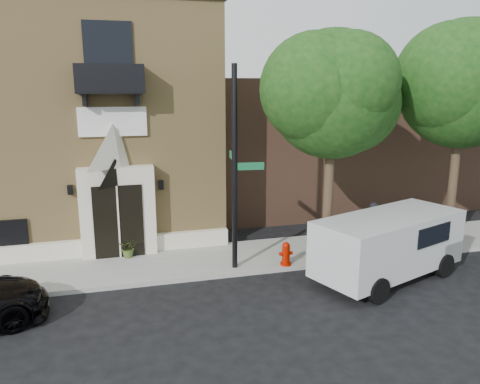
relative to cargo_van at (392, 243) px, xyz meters
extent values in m
plane|color=black|center=(-7.48, 1.29, -1.18)|extent=(120.00, 120.00, 0.00)
cube|color=gray|center=(-6.48, 2.79, -1.11)|extent=(42.00, 3.00, 0.15)
cube|color=tan|center=(-10.48, 9.29, 3.32)|extent=(12.00, 10.00, 9.00)
cube|color=black|center=(-10.48, 9.29, 7.97)|extent=(12.20, 10.20, 0.30)
cube|color=beige|center=(-10.48, 4.17, -0.73)|extent=(12.00, 0.30, 0.60)
cube|color=beige|center=(-8.48, 4.04, 0.57)|extent=(2.60, 0.55, 3.20)
pyramid|color=beige|center=(-8.48, 4.04, 2.92)|extent=(2.60, 0.55, 1.50)
cube|color=black|center=(-8.48, 3.75, 0.27)|extent=(1.70, 0.06, 2.60)
cube|color=beige|center=(-8.48, 3.71, 0.27)|extent=(0.06, 0.04, 2.60)
cube|color=white|center=(-8.48, 4.23, 3.72)|extent=(2.30, 0.10, 1.00)
cube|color=black|center=(-8.48, 3.84, 4.72)|extent=(2.20, 0.90, 0.10)
cube|color=black|center=(-8.48, 3.41, 5.17)|extent=(2.20, 0.06, 0.90)
cube|color=black|center=(-9.53, 3.84, 5.17)|extent=(0.06, 0.90, 0.90)
cube|color=black|center=(-7.43, 3.84, 5.17)|extent=(0.06, 0.90, 0.90)
cube|color=black|center=(-8.48, 4.26, 5.92)|extent=(1.60, 0.08, 2.20)
cube|color=black|center=(-12.08, 4.24, -0.03)|extent=(1.10, 0.10, 1.00)
cube|color=orange|center=(-12.08, 4.27, -0.03)|extent=(0.85, 0.06, 0.75)
cube|color=black|center=(-10.03, 4.17, 1.42)|extent=(0.18, 0.18, 0.32)
cube|color=black|center=(-6.93, 4.17, 1.42)|extent=(0.18, 0.18, 0.32)
cube|color=brown|center=(4.52, 10.29, 2.02)|extent=(18.00, 8.00, 6.40)
cylinder|color=#38281C|center=(-1.48, 1.74, 1.07)|extent=(0.32, 0.32, 4.20)
sphere|color=#11390F|center=(-1.48, 1.74, 4.64)|extent=(4.20, 4.20, 4.20)
sphere|color=#11390F|center=(-0.68, 2.04, 4.34)|extent=(3.36, 3.36, 3.36)
sphere|color=#11390F|center=(-2.18, 1.54, 4.84)|extent=(3.57, 3.57, 3.57)
sphere|color=#11390F|center=(-1.28, 1.04, 5.04)|extent=(3.15, 3.15, 3.15)
cylinder|color=#38281C|center=(3.52, 1.74, 1.18)|extent=(0.32, 0.32, 4.42)
sphere|color=#11390F|center=(3.52, 1.74, 4.97)|extent=(4.50, 4.50, 4.50)
sphere|color=#11390F|center=(4.32, 2.04, 4.67)|extent=(3.60, 3.60, 3.60)
sphere|color=#11390F|center=(2.82, 1.54, 5.17)|extent=(3.82, 3.82, 3.83)
cube|color=#BCBDC0|center=(-0.19, -0.07, 0.06)|extent=(5.56, 3.73, 1.76)
cube|color=#BCBDC0|center=(1.75, 0.65, -0.46)|extent=(1.69, 2.30, 0.72)
cube|color=black|center=(2.14, 0.79, 0.37)|extent=(0.90, 1.75, 0.72)
cube|color=black|center=(0.95, -0.76, 0.42)|extent=(1.56, 0.61, 0.62)
cylinder|color=black|center=(-1.39, -1.56, -0.79)|extent=(0.83, 0.51, 0.78)
cylinder|color=black|center=(-2.08, 0.28, -0.79)|extent=(0.83, 0.51, 0.78)
cylinder|color=black|center=(1.71, -0.41, -0.79)|extent=(0.83, 0.51, 0.78)
cylinder|color=black|center=(1.02, 1.43, -0.79)|extent=(0.83, 0.51, 0.78)
cylinder|color=black|center=(-4.78, 1.79, 2.28)|extent=(0.18, 0.18, 6.63)
cube|color=#156137|center=(-4.28, 1.74, 2.39)|extent=(0.94, 0.12, 0.24)
cube|color=#156137|center=(-4.73, 2.28, 2.67)|extent=(0.12, 0.94, 0.24)
cylinder|color=#981000|center=(-3.06, 1.52, -0.99)|extent=(0.37, 0.37, 0.08)
cylinder|color=#981000|center=(-3.06, 1.52, -0.67)|extent=(0.27, 0.27, 0.57)
sphere|color=#981000|center=(-3.06, 1.52, -0.35)|extent=(0.27, 0.27, 0.27)
cylinder|color=#981000|center=(-3.06, 1.52, -0.62)|extent=(0.46, 0.12, 0.12)
cube|color=#0E361C|center=(1.81, 2.00, -0.47)|extent=(2.06, 1.55, 1.12)
cube|color=black|center=(1.81, 2.00, 0.14)|extent=(2.12, 1.61, 0.12)
imported|color=#425923|center=(-8.19, 3.65, -0.68)|extent=(0.76, 0.69, 0.71)
imported|color=black|center=(0.50, 2.16, -0.13)|extent=(0.78, 0.74, 1.80)
camera|label=1|loc=(-8.40, -12.53, 4.97)|focal=35.00mm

